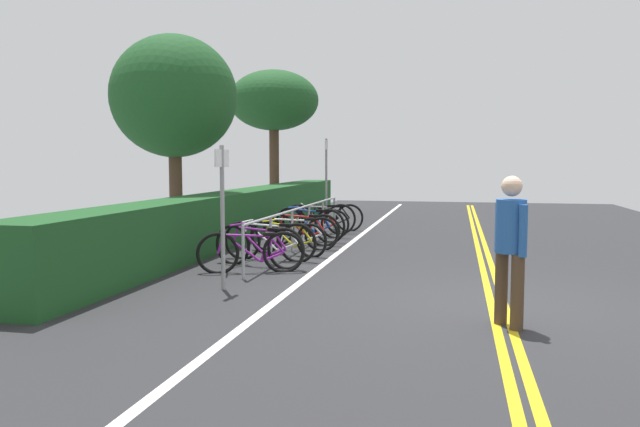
{
  "coord_description": "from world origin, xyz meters",
  "views": [
    {
      "loc": [
        -7.84,
        0.53,
        1.81
      ],
      "look_at": [
        3.26,
        3.0,
        0.83
      ],
      "focal_mm": 34.62,
      "sensor_mm": 36.0,
      "label": 1
    }
  ],
  "objects": [
    {
      "name": "bicycle_2",
      "position": [
        2.77,
        3.82,
        0.35
      ],
      "size": [
        0.46,
        1.8,
        0.75
      ],
      "color": "black",
      "rests_on": "ground_plane"
    },
    {
      "name": "bicycle_5",
      "position": [
        4.86,
        3.76,
        0.34
      ],
      "size": [
        0.46,
        1.71,
        0.73
      ],
      "color": "black",
      "rests_on": "ground_plane"
    },
    {
      "name": "sign_post_near",
      "position": [
        0.19,
        3.7,
        1.23
      ],
      "size": [
        0.36,
        0.07,
        2.02
      ],
      "color": "gray",
      "rests_on": "ground_plane"
    },
    {
      "name": "bicycle_4",
      "position": [
        4.11,
        3.71,
        0.34
      ],
      "size": [
        0.5,
        1.77,
        0.72
      ],
      "color": "black",
      "rests_on": "ground_plane"
    },
    {
      "name": "tree_far_right",
      "position": [
        11.6,
        6.39,
        3.71
      ],
      "size": [
        2.91,
        2.91,
        4.73
      ],
      "color": "#473323",
      "rests_on": "ground_plane"
    },
    {
      "name": "hedge_backdrop",
      "position": [
        6.02,
        5.48,
        0.55
      ],
      "size": [
        16.13,
        0.94,
        1.1
      ],
      "primitive_type": "cube",
      "color": "#1C4C21",
      "rests_on": "ground_plane"
    },
    {
      "name": "bicycle_9",
      "position": [
        7.56,
        3.67,
        0.35
      ],
      "size": [
        0.59,
        1.64,
        0.74
      ],
      "color": "black",
      "rests_on": "ground_plane"
    },
    {
      "name": "bicycle_0",
      "position": [
        1.53,
        3.75,
        0.33
      ],
      "size": [
        0.67,
        1.67,
        0.71
      ],
      "color": "black",
      "rests_on": "ground_plane"
    },
    {
      "name": "bicycle_7",
      "position": [
        6.26,
        3.8,
        0.34
      ],
      "size": [
        0.46,
        1.73,
        0.72
      ],
      "color": "black",
      "rests_on": "ground_plane"
    },
    {
      "name": "tree_mid",
      "position": [
        4.81,
        6.62,
        3.19
      ],
      "size": [
        2.75,
        2.75,
        4.54
      ],
      "color": "#473323",
      "rests_on": "ground_plane"
    },
    {
      "name": "centre_line_yellow_inner",
      "position": [
        0.0,
        -0.08,
        0.0
      ],
      "size": [
        35.28,
        0.1,
        0.0
      ],
      "primitive_type": "cube",
      "color": "gold",
      "rests_on": "ground_plane"
    },
    {
      "name": "pedestrian",
      "position": [
        -0.97,
        -0.04,
        0.94
      ],
      "size": [
        0.42,
        0.32,
        1.64
      ],
      "color": "#4C3826",
      "rests_on": "ground_plane"
    },
    {
      "name": "bicycle_1",
      "position": [
        2.11,
        3.81,
        0.35
      ],
      "size": [
        0.59,
        1.75,
        0.74
      ],
      "color": "black",
      "rests_on": "ground_plane"
    },
    {
      "name": "bike_lane_stripe_white",
      "position": [
        0.0,
        2.78,
        0.0
      ],
      "size": [
        35.28,
        0.12,
        0.0
      ],
      "primitive_type": "cube",
      "color": "white",
      "rests_on": "ground_plane"
    },
    {
      "name": "centre_line_yellow_outer",
      "position": [
        0.0,
        0.08,
        0.0
      ],
      "size": [
        35.28,
        0.1,
        0.0
      ],
      "primitive_type": "cube",
      "color": "gold",
      "rests_on": "ground_plane"
    },
    {
      "name": "bicycle_8",
      "position": [
        6.87,
        3.81,
        0.37
      ],
      "size": [
        0.7,
        1.74,
        0.79
      ],
      "color": "black",
      "rests_on": "ground_plane"
    },
    {
      "name": "bicycle_3",
      "position": [
        3.47,
        3.67,
        0.32
      ],
      "size": [
        0.61,
        1.66,
        0.68
      ],
      "color": "black",
      "rests_on": "ground_plane"
    },
    {
      "name": "bicycle_6",
      "position": [
        5.54,
        3.75,
        0.37
      ],
      "size": [
        0.6,
        1.75,
        0.79
      ],
      "color": "black",
      "rests_on": "ground_plane"
    },
    {
      "name": "bike_rack",
      "position": [
        4.52,
        3.68,
        0.63
      ],
      "size": [
        7.18,
        0.05,
        0.85
      ],
      "color": "#9EA0A5",
      "rests_on": "ground_plane"
    },
    {
      "name": "ground_plane",
      "position": [
        0.0,
        0.0,
        -0.03
      ],
      "size": [
        39.2,
        11.59,
        0.05
      ],
      "primitive_type": "cube",
      "color": "#2B2B2D"
    },
    {
      "name": "sign_post_far",
      "position": [
        8.4,
        3.97,
        1.43
      ],
      "size": [
        0.36,
        0.06,
        2.39
      ],
      "color": "gray",
      "rests_on": "ground_plane"
    }
  ]
}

